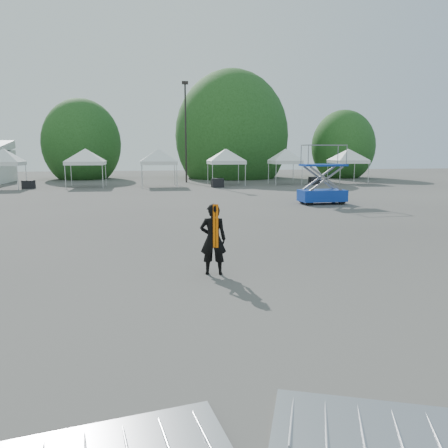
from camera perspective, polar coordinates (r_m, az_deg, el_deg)
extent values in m
plane|color=#474442|center=(12.34, -5.17, -5.08)|extent=(120.00, 120.00, 0.00)
cylinder|color=black|center=(44.12, -5.02, 11.60)|extent=(0.16, 0.16, 9.50)
cube|color=black|center=(44.57, -5.12, 17.91)|extent=(0.60, 0.25, 0.30)
cylinder|color=#382314|center=(52.41, -17.93, 6.89)|extent=(0.36, 0.36, 2.27)
ellipsoid|color=#1E4617|center=(52.38, -18.09, 9.95)|extent=(4.16, 4.16, 4.78)
cylinder|color=#382314|center=(51.91, 0.99, 7.61)|extent=(0.36, 0.36, 2.80)
ellipsoid|color=#1E4617|center=(51.91, 1.00, 11.42)|extent=(5.12, 5.12, 5.89)
cylinder|color=#382314|center=(54.08, 15.16, 6.99)|extent=(0.36, 0.36, 2.10)
ellipsoid|color=#1E4617|center=(54.05, 15.28, 9.73)|extent=(3.84, 3.84, 4.42)
cylinder|color=silver|center=(39.08, -25.35, 5.50)|extent=(0.06, 0.06, 2.00)
cylinder|color=silver|center=(41.60, -24.42, 5.76)|extent=(0.06, 0.06, 2.00)
cube|color=white|center=(40.64, -26.77, 7.05)|extent=(2.81, 2.81, 0.30)
pyramid|color=white|center=(40.63, -26.90, 8.81)|extent=(3.97, 3.97, 1.10)
cylinder|color=silver|center=(38.85, -20.03, 5.82)|extent=(0.06, 0.06, 2.00)
cylinder|color=silver|center=(38.45, -15.57, 6.02)|extent=(0.06, 0.06, 2.00)
cylinder|color=silver|center=(41.82, -19.33, 6.08)|extent=(0.06, 0.06, 2.00)
cylinder|color=silver|center=(41.45, -15.19, 6.26)|extent=(0.06, 0.06, 2.00)
cube|color=white|center=(40.07, -17.61, 7.59)|extent=(3.22, 3.22, 0.30)
pyramid|color=white|center=(40.06, -17.70, 9.38)|extent=(4.55, 4.55, 1.10)
cylinder|color=silver|center=(37.76, -10.68, 6.14)|extent=(0.06, 0.06, 2.00)
cylinder|color=silver|center=(37.85, -6.18, 6.26)|extent=(0.06, 0.06, 2.00)
cylinder|color=silver|center=(40.70, -10.65, 6.37)|extent=(0.06, 0.06, 2.00)
cylinder|color=silver|center=(40.79, -6.48, 6.48)|extent=(0.06, 0.06, 2.00)
cube|color=white|center=(39.20, -8.54, 7.90)|extent=(3.15, 3.15, 0.30)
pyramid|color=white|center=(39.19, -8.58, 9.72)|extent=(4.45, 4.45, 1.10)
cylinder|color=silver|center=(38.91, -1.51, 6.40)|extent=(0.06, 0.06, 2.00)
cylinder|color=silver|center=(39.47, 2.80, 6.43)|extent=(0.06, 0.06, 2.00)
cylinder|color=silver|center=(41.86, -2.13, 6.61)|extent=(0.06, 0.06, 2.00)
cylinder|color=silver|center=(42.38, 1.90, 6.65)|extent=(0.06, 0.06, 2.00)
cube|color=white|center=(40.59, 0.27, 8.05)|extent=(3.19, 3.19, 0.30)
pyramid|color=white|center=(40.58, 0.27, 9.82)|extent=(4.50, 4.50, 1.10)
cylinder|color=silver|center=(40.28, 6.81, 6.44)|extent=(0.06, 0.06, 2.00)
cylinder|color=silver|center=(41.07, 10.16, 6.41)|extent=(0.06, 0.06, 2.00)
cylinder|color=silver|center=(42.67, 5.83, 6.62)|extent=(0.06, 0.06, 2.00)
cylinder|color=silver|center=(43.42, 9.02, 6.60)|extent=(0.06, 0.06, 2.00)
cube|color=white|center=(41.80, 7.99, 8.00)|extent=(2.70, 2.70, 0.30)
pyramid|color=white|center=(41.79, 8.03, 9.72)|extent=(3.81, 3.81, 1.10)
cylinder|color=silver|center=(42.89, 14.92, 6.37)|extent=(0.06, 0.06, 2.00)
cylinder|color=silver|center=(44.19, 18.35, 6.29)|extent=(0.06, 0.06, 2.00)
cylinder|color=silver|center=(45.53, 13.38, 6.59)|extent=(0.06, 0.06, 2.00)
cylinder|color=silver|center=(46.76, 16.66, 6.52)|extent=(0.06, 0.06, 2.00)
cube|color=white|center=(44.79, 15.89, 7.83)|extent=(3.10, 3.10, 0.30)
pyramid|color=white|center=(44.77, 15.96, 9.43)|extent=(4.38, 4.38, 1.10)
imported|color=black|center=(10.99, -1.43, -2.00)|extent=(0.72, 0.53, 1.81)
cube|color=#FE6805|center=(10.75, -1.29, -0.29)|extent=(0.15, 0.02, 1.09)
cube|color=#0B3A99|center=(26.59, 12.69, 3.66)|extent=(2.72, 1.41, 0.67)
cube|color=#0B3A99|center=(26.47, 12.83, 7.52)|extent=(2.60, 1.35, 0.11)
cylinder|color=black|center=(25.71, 11.12, 2.84)|extent=(0.41, 0.18, 0.40)
cylinder|color=black|center=(26.55, 15.15, 2.90)|extent=(0.41, 0.18, 0.40)
cylinder|color=black|center=(26.74, 10.21, 3.12)|extent=(0.41, 0.18, 0.40)
cylinder|color=black|center=(27.54, 14.11, 3.17)|extent=(0.41, 0.18, 0.40)
cube|color=#A3A5AA|center=(5.64, 19.66, -24.09)|extent=(2.63, 1.97, 0.05)
cube|color=black|center=(40.15, -24.17, 4.73)|extent=(1.04, 0.91, 0.69)
cube|color=black|center=(37.95, -0.85, 5.39)|extent=(1.02, 0.80, 0.78)
cube|color=black|center=(41.91, 11.73, 5.55)|extent=(0.97, 0.78, 0.72)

